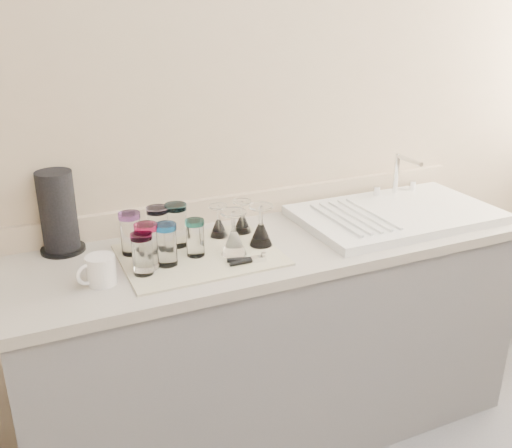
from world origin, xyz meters
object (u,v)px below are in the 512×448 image
tumbler_blue (166,244)px  goblet_front_left (234,240)px  sink_unit (396,213)px  tumbler_purple (176,225)px  tumbler_cyan (158,227)px  tumbler_magenta (147,246)px  goblet_back_right (242,222)px  tumbler_lavender (195,238)px  tumbler_extra (143,253)px  white_mug (100,270)px  tumbler_teal (131,233)px  paper_towel_roll (58,213)px  goblet_back_left (219,226)px  goblet_front_right (261,232)px  can_opener (247,260)px

tumbler_blue → goblet_front_left: goblet_front_left is taller
sink_unit → tumbler_purple: (-0.93, 0.09, 0.07)m
tumbler_cyan → sink_unit: bearing=-5.3°
tumbler_purple → tumbler_blue: size_ratio=1.08×
tumbler_purple → tumbler_magenta: (-0.14, -0.14, -0.00)m
tumbler_cyan → tumbler_purple: (0.07, -0.01, 0.00)m
tumbler_magenta → goblet_back_right: tumbler_magenta is taller
tumbler_lavender → sink_unit: bearing=1.7°
sink_unit → tumbler_blue: (-1.00, -0.06, 0.06)m
tumbler_extra → white_mug: tumbler_extra is taller
tumbler_blue → tumbler_lavender: (0.11, 0.03, -0.01)m
sink_unit → goblet_back_right: (-0.66, 0.11, 0.03)m
tumbler_teal → tumbler_extra: (-0.00, -0.18, -0.01)m
sink_unit → paper_towel_roll: 1.34m
goblet_front_left → tumbler_extra: bearing=-176.6°
goblet_back_left → goblet_front_right: size_ratio=0.80×
tumbler_cyan → goblet_back_right: bearing=2.3°
goblet_front_left → goblet_front_right: size_ratio=1.05×
tumbler_teal → goblet_front_left: bearing=-25.3°
tumbler_purple → goblet_back_right: 0.27m
tumbler_teal → tumbler_cyan: bearing=4.6°
tumbler_purple → goblet_front_right: bearing=-23.6°
tumbler_magenta → tumbler_cyan: bearing=61.5°
goblet_front_right → can_opener: bearing=-131.9°
tumbler_cyan → paper_towel_roll: (-0.32, 0.13, 0.06)m
sink_unit → goblet_front_right: (-0.64, -0.04, 0.04)m
goblet_back_left → paper_towel_roll: (-0.56, 0.12, 0.10)m
tumbler_teal → paper_towel_roll: paper_towel_roll is taller
tumbler_cyan → goblet_back_right: 0.34m
tumbler_blue → paper_towel_roll: paper_towel_roll is taller
tumbler_teal → goblet_back_right: tumbler_teal is taller
white_mug → paper_towel_roll: (-0.08, 0.32, 0.10)m
tumbler_magenta → sink_unit: bearing=2.8°
tumbler_lavender → goblet_back_right: tumbler_lavender is taller
tumbler_magenta → goblet_back_left: size_ratio=1.25×
goblet_back_left → white_mug: size_ratio=0.88×
goblet_back_right → paper_towel_roll: 0.68m
tumbler_cyan → paper_towel_roll: bearing=157.4°
tumbler_blue → can_opener: 0.28m
tumbler_extra → tumbler_magenta: bearing=57.7°
tumbler_magenta → paper_towel_roll: size_ratio=0.52×
tumbler_lavender → goblet_front_right: size_ratio=0.87×
tumbler_blue → can_opener: size_ratio=1.10×
sink_unit → white_mug: (-1.24, -0.10, 0.03)m
tumbler_teal → tumbler_lavender: (0.20, -0.11, -0.01)m
tumbler_cyan → tumbler_teal: bearing=-175.4°
tumbler_blue → goblet_front_right: size_ratio=0.96×
goblet_front_right → goblet_back_right: bearing=95.4°
tumbler_teal → tumbler_magenta: 0.14m
tumbler_purple → goblet_back_left: size_ratio=1.29×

